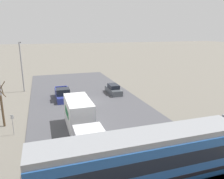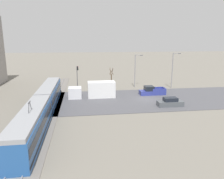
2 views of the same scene
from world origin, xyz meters
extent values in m
plane|color=slate|center=(0.00, 0.00, 0.00)|extent=(320.00, 320.00, 0.00)
cube|color=#4C4C51|center=(0.00, 0.00, 0.04)|extent=(16.26, 45.91, 0.08)
cube|color=slate|center=(0.00, 18.59, 0.04)|extent=(52.34, 4.40, 0.08)
cube|color=gray|center=(0.00, 17.87, 0.15)|extent=(51.29, 0.10, 0.14)
cube|color=gray|center=(0.00, 19.31, 0.15)|extent=(51.29, 0.10, 0.14)
cube|color=#235193|center=(-15.60, 18.59, 1.62)|extent=(15.18, 2.73, 3.08)
cube|color=black|center=(-15.60, 18.59, 1.98)|extent=(14.73, 2.76, 1.03)
cube|color=black|center=(-15.60, 18.59, 0.67)|extent=(15.03, 2.77, 0.29)
cube|color=gray|center=(-15.60, 18.59, 3.38)|extent=(15.18, 2.51, 0.44)
cube|color=#235193|center=(-0.07, 18.59, 1.62)|extent=(15.18, 2.73, 3.08)
cube|color=black|center=(-0.07, 18.59, 1.98)|extent=(14.73, 2.76, 1.03)
cube|color=black|center=(-0.07, 18.59, 0.67)|extent=(15.03, 2.77, 0.29)
cube|color=gray|center=(-0.07, 18.59, 3.38)|extent=(15.18, 2.51, 0.44)
cylinder|color=#2D2D33|center=(-16.05, 18.59, 4.14)|extent=(0.66, 0.07, 1.15)
cylinder|color=#2D2D33|center=(-15.15, 18.59, 4.14)|extent=(0.66, 0.07, 1.15)
cube|color=#2D2D33|center=(-15.60, 18.59, 4.69)|extent=(1.10, 0.08, 0.06)
cube|color=silver|center=(2.63, 13.97, 1.18)|extent=(2.50, 2.60, 2.21)
cube|color=white|center=(2.63, 8.61, 1.70)|extent=(2.50, 5.53, 3.24)
cube|color=#196B38|center=(3.89, 8.61, 2.03)|extent=(0.02, 2.76, 0.81)
cube|color=navy|center=(3.26, -2.48, 0.53)|extent=(2.08, 5.53, 0.90)
cube|color=black|center=(3.26, -1.71, 1.47)|extent=(1.91, 1.88, 0.98)
cube|color=navy|center=(4.22, -3.64, 1.25)|extent=(0.12, 2.76, 0.53)
cube|color=navy|center=(2.30, -3.64, 1.25)|extent=(0.12, 2.76, 0.53)
cube|color=navy|center=(3.26, -5.13, 1.25)|extent=(1.91, 0.22, 0.53)
cube|color=red|center=(4.07, -5.21, 0.80)|extent=(0.14, 0.04, 0.18)
cube|color=#4C5156|center=(-5.22, -3.01, 0.53)|extent=(1.73, 4.60, 0.91)
cube|color=black|center=(-5.22, -3.01, 1.32)|extent=(1.49, 2.39, 0.66)
cylinder|color=#47474C|center=(10.15, 13.60, 2.82)|extent=(0.16, 0.16, 5.64)
cube|color=black|center=(10.15, 13.42, 5.16)|extent=(0.28, 0.22, 0.95)
sphere|color=red|center=(10.15, 13.30, 5.48)|extent=(0.18, 0.18, 0.18)
sphere|color=#3C2C06|center=(10.15, 13.30, 5.16)|extent=(0.18, 0.18, 0.18)
sphere|color=black|center=(10.15, 13.30, 4.84)|extent=(0.18, 0.18, 0.18)
cylinder|color=brown|center=(10.53, 5.46, 1.79)|extent=(0.24, 0.24, 3.57)
cylinder|color=brown|center=(10.78, 5.46, 4.14)|extent=(0.09, 1.00, 1.37)
cylinder|color=brown|center=(10.53, 5.71, 4.26)|extent=(1.20, 0.09, 1.66)
cylinder|color=brown|center=(10.28, 5.46, 4.14)|extent=(0.09, 1.00, 1.37)
cylinder|color=brown|center=(10.53, 5.21, 4.26)|extent=(1.20, 0.09, 1.66)
cylinder|color=gray|center=(9.27, -9.31, 4.29)|extent=(0.20, 0.20, 8.58)
cylinder|color=gray|center=(9.27, -10.11, 8.46)|extent=(0.12, 1.60, 0.12)
cube|color=#515156|center=(9.27, -10.86, 8.40)|extent=(0.36, 0.60, 0.18)
cylinder|color=gray|center=(11.51, -0.58, 4.04)|extent=(0.20, 0.20, 8.09)
cylinder|color=gray|center=(11.51, -1.38, 7.97)|extent=(0.12, 1.60, 0.12)
cube|color=#515156|center=(11.51, -2.13, 7.91)|extent=(0.36, 0.60, 0.18)
cylinder|color=gray|center=(9.30, 8.14, 1.10)|extent=(0.06, 0.06, 2.19)
cube|color=white|center=(9.30, 8.11, 1.97)|extent=(0.32, 0.02, 0.44)
cube|color=red|center=(9.30, 8.10, 1.97)|extent=(0.31, 0.01, 0.10)
camera|label=1|loc=(6.06, 30.69, 10.37)|focal=35.00mm
camera|label=2|loc=(-40.86, 12.46, 11.81)|focal=35.00mm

